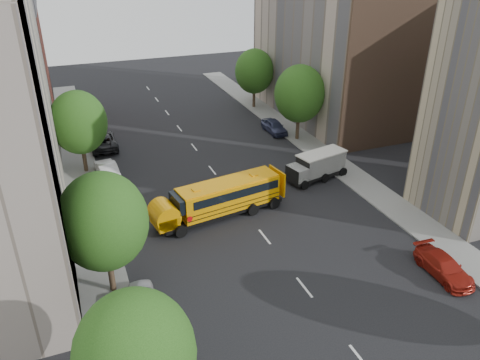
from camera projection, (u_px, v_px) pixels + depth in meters
ground at (254, 223)px, 35.49m from camera, size 120.00×120.00×0.00m
sidewalk_left at (91, 219)px, 35.86m from camera, size 3.00×80.00×0.12m
sidewalk_right at (347, 172)px, 43.36m from camera, size 3.00×80.00×0.12m
lane_markings at (212, 170)px, 43.79m from camera, size 0.15×64.00×0.01m
building_right_far at (331, 41)px, 53.92m from camera, size 10.00×22.00×18.00m
building_right_sidewall at (391, 60)px, 44.78m from camera, size 10.10×0.30×18.00m
street_tree_0 at (135, 355)px, 18.17m from camera, size 4.80×4.80×7.41m
street_tree_1 at (103, 222)px, 26.34m from camera, size 5.12×5.12×7.90m
street_tree_2 at (79, 123)px, 41.36m from camera, size 4.99×4.99×7.71m
street_tree_4 at (300, 94)px, 48.42m from camera, size 5.25×5.25×8.10m
street_tree_5 at (254, 71)px, 58.56m from camera, size 4.86×4.86×7.51m
school_bus at (219, 198)px, 35.79m from camera, size 10.29×3.81×2.84m
safari_truck at (317, 166)px, 41.66m from camera, size 6.01×3.24×2.45m
parked_car_0 at (143, 299)px, 26.91m from camera, size 1.84×3.92×1.30m
parked_car_1 at (107, 169)px, 42.22m from camera, size 1.97×4.64×1.49m
parked_car_2 at (103, 141)px, 48.33m from camera, size 2.59×5.61×1.56m
parked_car_3 at (444, 267)px, 29.64m from camera, size 2.02×4.54×1.29m
parked_car_4 at (274, 126)px, 52.26m from camera, size 1.75×4.27×1.45m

